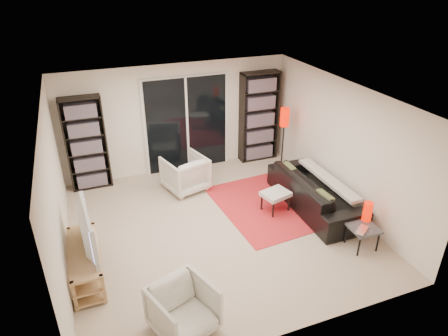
{
  "coord_description": "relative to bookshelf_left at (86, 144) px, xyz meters",
  "views": [
    {
      "loc": [
        -1.99,
        -5.55,
        4.22
      ],
      "look_at": [
        0.25,
        0.3,
        1.0
      ],
      "focal_mm": 32.0,
      "sensor_mm": 36.0,
      "label": 1
    }
  ],
  "objects": [
    {
      "name": "wall_back",
      "position": [
        1.95,
        0.17,
        0.22
      ],
      "size": [
        5.0,
        0.02,
        2.4
      ],
      "primitive_type": "cube",
      "color": "white",
      "rests_on": "ground"
    },
    {
      "name": "wall_front",
      "position": [
        1.95,
        -4.83,
        0.22
      ],
      "size": [
        5.0,
        0.02,
        2.4
      ],
      "primitive_type": "cube",
      "color": "white",
      "rests_on": "ground"
    },
    {
      "name": "sliding_door",
      "position": [
        2.15,
        0.13,
        0.07
      ],
      "size": [
        1.92,
        0.08,
        2.16
      ],
      "color": "white",
      "rests_on": "ground"
    },
    {
      "name": "side_table",
      "position": [
        3.99,
        -3.72,
        -0.62
      ],
      "size": [
        0.47,
        0.47,
        0.4
      ],
      "color": "#424246",
      "rests_on": "floor"
    },
    {
      "name": "sofa",
      "position": [
        3.93,
        -2.37,
        -0.64
      ],
      "size": [
        0.92,
        2.29,
        0.67
      ],
      "primitive_type": "imported",
      "rotation": [
        0.0,
        0.0,
        1.56
      ],
      "color": "black",
      "rests_on": "floor"
    },
    {
      "name": "ceiling",
      "position": [
        1.95,
        -2.33,
        1.42
      ],
      "size": [
        5.0,
        5.0,
        0.02
      ],
      "primitive_type": "cube",
      "color": "white",
      "rests_on": "wall_back"
    },
    {
      "name": "laptop",
      "position": [
        3.92,
        -3.84,
        -0.56
      ],
      "size": [
        0.39,
        0.35,
        0.03
      ],
      "primitive_type": "imported",
      "rotation": [
        0.0,
        0.0,
        0.58
      ],
      "color": "silver",
      "rests_on": "side_table"
    },
    {
      "name": "wall_left",
      "position": [
        -0.55,
        -2.33,
        0.22
      ],
      "size": [
        0.02,
        5.0,
        2.4
      ],
      "primitive_type": "cube",
      "color": "white",
      "rests_on": "ground"
    },
    {
      "name": "ottoman",
      "position": [
        3.17,
        -2.22,
        -0.63
      ],
      "size": [
        0.58,
        0.52,
        0.4
      ],
      "color": "silver",
      "rests_on": "floor"
    },
    {
      "name": "armchair_front",
      "position": [
        0.79,
        -4.29,
        -0.64
      ],
      "size": [
        0.93,
        0.94,
        0.68
      ],
      "primitive_type": "imported",
      "rotation": [
        0.0,
        0.0,
        0.35
      ],
      "color": "silver",
      "rests_on": "floor"
    },
    {
      "name": "floor_lamp",
      "position": [
        4.08,
        -0.78,
        0.17
      ],
      "size": [
        0.22,
        0.22,
        1.48
      ],
      "color": "black",
      "rests_on": "floor"
    },
    {
      "name": "floor",
      "position": [
        1.95,
        -2.33,
        -0.98
      ],
      "size": [
        5.0,
        5.0,
        0.0
      ],
      "primitive_type": "plane",
      "color": "beige",
      "rests_on": "ground"
    },
    {
      "name": "wall_right",
      "position": [
        4.45,
        -2.33,
        0.22
      ],
      "size": [
        0.02,
        5.0,
        2.4
      ],
      "primitive_type": "cube",
      "color": "white",
      "rests_on": "ground"
    },
    {
      "name": "rug",
      "position": [
        3.07,
        -2.01,
        -0.97
      ],
      "size": [
        1.84,
        2.39,
        0.01
      ],
      "primitive_type": "cube",
      "rotation": [
        0.0,
        0.0,
        0.07
      ],
      "color": "red",
      "rests_on": "floor"
    },
    {
      "name": "armchair_back",
      "position": [
        1.81,
        -0.82,
        -0.61
      ],
      "size": [
        0.97,
        0.99,
        0.74
      ],
      "primitive_type": "imported",
      "rotation": [
        0.0,
        0.0,
        3.41
      ],
      "color": "silver",
      "rests_on": "floor"
    },
    {
      "name": "tv",
      "position": [
        -0.29,
        -2.83,
        -0.15
      ],
      "size": [
        0.22,
        1.15,
        0.66
      ],
      "primitive_type": "imported",
      "rotation": [
        0.0,
        0.0,
        1.63
      ],
      "color": "black",
      "rests_on": "tv_stand"
    },
    {
      "name": "bookshelf_left",
      "position": [
        0.0,
        0.0,
        0.0
      ],
      "size": [
        0.8,
        0.3,
        1.95
      ],
      "color": "black",
      "rests_on": "ground"
    },
    {
      "name": "bookshelf_right",
      "position": [
        3.85,
        -0.0,
        0.07
      ],
      "size": [
        0.9,
        0.3,
        2.1
      ],
      "color": "black",
      "rests_on": "ground"
    },
    {
      "name": "table_lamp",
      "position": [
        4.15,
        -3.57,
        -0.4
      ],
      "size": [
        0.15,
        0.15,
        0.34
      ],
      "primitive_type": "cylinder",
      "color": "red",
      "rests_on": "side_table"
    },
    {
      "name": "tv_stand",
      "position": [
        -0.31,
        -2.83,
        -0.71
      ],
      "size": [
        0.43,
        1.36,
        0.5
      ],
      "color": "tan",
      "rests_on": "floor"
    }
  ]
}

